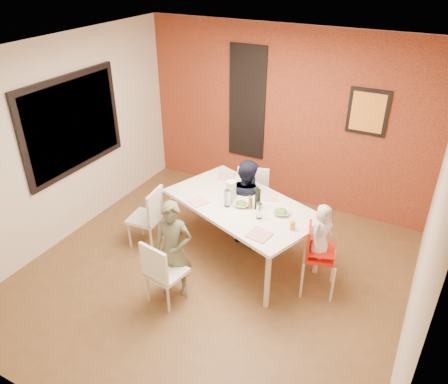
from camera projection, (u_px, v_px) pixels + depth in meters
The scene contains 35 objects.
ground at pixel (213, 275), 5.51m from camera, with size 4.50×4.50×0.00m, color brown.
ceiling at pixel (209, 56), 4.17m from camera, with size 4.50×4.50×0.02m, color silver.
wall_back at pixel (284, 118), 6.57m from camera, with size 4.50×0.02×2.70m, color beige.
wall_front at pixel (58, 312), 3.11m from camera, with size 4.50×0.02×2.70m, color beige.
wall_left at pixel (62, 143), 5.74m from camera, with size 0.02×4.50×2.70m, color beige.
wall_right at pixel (429, 235), 3.93m from camera, with size 0.02×4.50×2.70m, color beige.
brick_accent_wall at pixel (284, 118), 6.55m from camera, with size 4.50×0.02×2.70m, color maroon.
picture_window_frame at pixel (73, 124), 5.79m from camera, with size 0.05×1.70×1.30m, color black.
picture_window_pane at pixel (73, 124), 5.78m from camera, with size 0.02×1.55×1.15m, color black.
glassblock_strip at pixel (247, 103), 6.71m from camera, with size 0.55×0.03×1.70m, color silver.
glassblock_surround at pixel (247, 103), 6.71m from camera, with size 0.60×0.03×1.76m, color black.
art_print_frame at pixel (368, 112), 5.90m from camera, with size 0.54×0.03×0.64m, color black.
art_print_canvas at pixel (368, 112), 5.89m from camera, with size 0.44×0.01×0.54m, color #F7A436.
dining_table at pixel (242, 208), 5.50m from camera, with size 2.18×1.68×0.80m.
chair_near at pixel (162, 271), 4.85m from camera, with size 0.45×0.45×0.84m.
chair_far at pixel (251, 198), 6.11m from camera, with size 0.55×0.55×0.95m.
chair_left at pixel (150, 215), 5.83m from camera, with size 0.45×0.45×0.86m.
high_chair at pixel (317, 253), 5.02m from camera, with size 0.46×0.46×0.89m.
child_near at pixel (173, 250), 4.96m from camera, with size 0.44×0.29×1.22m, color brown.
child_far at pixel (246, 202), 5.87m from camera, with size 0.60×0.46×1.23m, color black.
toddler at pixel (322, 231), 4.86m from camera, with size 0.32×0.21×0.65m, color beige.
plate_near_left at pixel (198, 202), 5.49m from camera, with size 0.21×0.21×0.01m, color white.
plate_far_mid at pixel (269, 196), 5.60m from camera, with size 0.24×0.24×0.01m, color white.
plate_near_right at pixel (259, 235), 4.86m from camera, with size 0.24×0.24×0.01m, color silver.
plate_far_left at pixel (226, 177), 6.08m from camera, with size 0.23×0.23×0.01m, color white.
salad_bowl_a at pixel (241, 204), 5.40m from camera, with size 0.20×0.20×0.05m, color white.
salad_bowl_b at pixel (281, 212), 5.23m from camera, with size 0.20×0.20×0.05m, color silver.
wine_bottle at pixel (258, 199), 5.29m from camera, with size 0.07×0.07×0.26m, color black.
wine_glass_a at pixel (227, 198), 5.35m from camera, with size 0.08×0.08×0.22m, color white.
wine_glass_b at pixel (259, 211), 5.12m from camera, with size 0.07×0.07×0.20m, color white.
paper_towel_roll at pixel (231, 191), 5.44m from camera, with size 0.13×0.13×0.28m, color silver.
condiment_red at pixel (251, 203), 5.35m from camera, with size 0.03×0.03×0.13m, color red.
condiment_green at pixel (250, 200), 5.40m from camera, with size 0.03×0.03×0.13m, color #2F7B29.
condiment_brown at pixel (250, 203), 5.32m from camera, with size 0.04×0.04×0.15m, color brown.
sippy_cup at pixel (293, 226), 4.94m from camera, with size 0.06×0.06×0.10m, color orange.
Camera 1 is at (2.10, -3.71, 3.63)m, focal length 35.00 mm.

